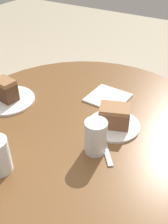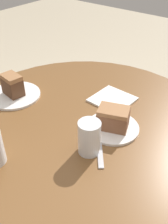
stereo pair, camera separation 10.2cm
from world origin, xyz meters
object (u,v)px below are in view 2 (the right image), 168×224
Objects in this scene: plate_far at (14,95)px; cake_slice_far at (12,85)px; plate_near at (112,127)px; cake_slice_near at (113,118)px; glass_lemonade at (89,139)px.

cake_slice_far is (0.00, 0.00, 0.05)m from plate_far.
plate_near is 0.48m from plate_far.
cake_slice_far is at bearing 99.92° from plate_near.
glass_lemonade reaches higher than cake_slice_near.
cake_slice_near reaches higher than plate_near.
cake_slice_far reaches higher than plate_far.
glass_lemonade is at bearing -178.49° from plate_near.
cake_slice_far is (-0.08, 0.48, 0.05)m from plate_near.
cake_slice_near is (0.00, 0.00, 0.05)m from plate_near.
cake_slice_far reaches higher than cake_slice_near.
plate_near is 1.49× the size of cake_slice_near.
cake_slice_near is 0.48m from cake_slice_far.
glass_lemonade reaches higher than plate_far.
plate_near is at bearing 1.51° from glass_lemonade.
plate_near is at bearing -80.08° from cake_slice_far.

